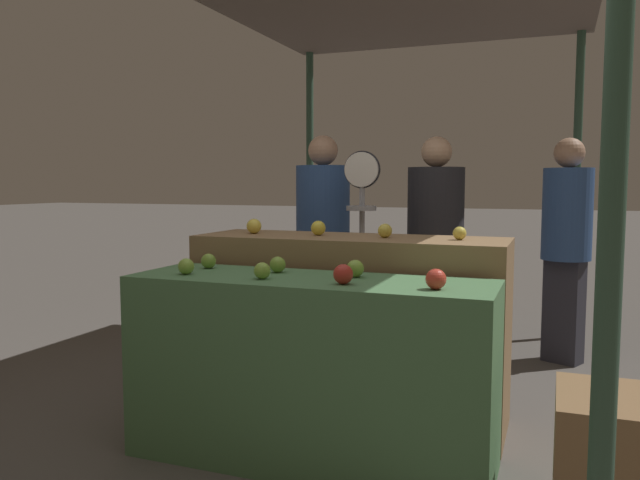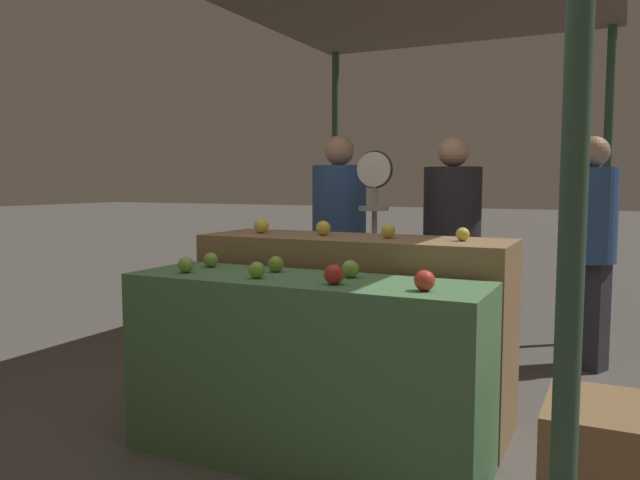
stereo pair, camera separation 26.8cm
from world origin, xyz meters
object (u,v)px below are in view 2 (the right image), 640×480
at_px(produce_scale, 374,217).
at_px(person_customer_right, 590,236).
at_px(person_vendor_at_scale, 339,233).
at_px(wooden_crate_side, 616,473).
at_px(person_customer_left, 452,237).

relative_size(produce_scale, person_customer_right, 0.93).
xyz_separation_m(person_vendor_at_scale, wooden_crate_side, (1.89, -1.72, -0.70)).
xyz_separation_m(produce_scale, wooden_crate_side, (1.49, -1.38, -0.84)).
xyz_separation_m(person_customer_left, wooden_crate_side, (1.08, -1.85, -0.69)).
relative_size(person_customer_right, wooden_crate_side, 3.25).
bearing_deg(wooden_crate_side, person_customer_left, 120.30).
bearing_deg(person_customer_right, person_customer_left, 51.35).
xyz_separation_m(person_vendor_at_scale, person_customer_right, (1.68, 0.56, -0.00)).
relative_size(person_vendor_at_scale, wooden_crate_side, 3.29).
xyz_separation_m(person_customer_right, wooden_crate_side, (0.21, -2.28, -0.70)).
bearing_deg(produce_scale, person_customer_right, 34.96).
relative_size(produce_scale, person_customer_left, 0.93).
relative_size(person_customer_left, person_customer_right, 1.00).
distance_m(person_vendor_at_scale, person_customer_right, 1.77).
bearing_deg(person_vendor_at_scale, person_customer_left, 165.17).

